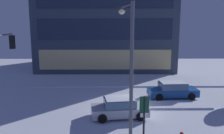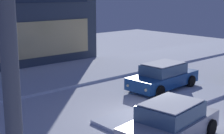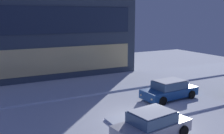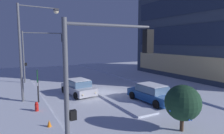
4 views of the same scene
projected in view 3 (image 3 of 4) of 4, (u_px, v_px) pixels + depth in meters
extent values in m
plane|color=silver|center=(144.00, 118.00, 16.37)|extent=(52.00, 52.00, 0.00)
cube|color=silver|center=(92.00, 86.00, 23.68)|extent=(52.00, 5.20, 0.14)
cube|color=silver|center=(170.00, 111.00, 17.27)|extent=(9.00, 1.80, 0.14)
cube|color=#E5C67F|center=(52.00, 61.00, 25.61)|extent=(17.61, 0.10, 2.67)
cube|color=#232D42|center=(50.00, 20.00, 24.84)|extent=(17.61, 0.10, 2.67)
cube|color=#B7B7C1|center=(152.00, 128.00, 13.60)|extent=(4.42, 2.44, 0.66)
cube|color=slate|center=(152.00, 117.00, 13.48)|extent=(2.48, 1.99, 0.60)
cube|color=white|center=(152.00, 111.00, 13.42)|extent=(2.30, 1.86, 0.04)
sphere|color=#F9E5B2|center=(170.00, 116.00, 15.32)|extent=(0.16, 0.16, 0.16)
sphere|color=#F9E5B2|center=(188.00, 123.00, 14.29)|extent=(0.16, 0.16, 0.16)
cylinder|color=black|center=(157.00, 120.00, 15.18)|extent=(0.68, 0.31, 0.66)
cylinder|color=black|center=(183.00, 131.00, 13.66)|extent=(0.68, 0.31, 0.66)
cylinder|color=black|center=(120.00, 132.00, 13.61)|extent=(0.68, 0.31, 0.66)
cube|color=#19478C|center=(169.00, 92.00, 20.10)|extent=(4.66, 2.11, 0.66)
cube|color=slate|center=(170.00, 85.00, 19.98)|extent=(2.56, 1.80, 0.60)
cube|color=white|center=(170.00, 80.00, 19.92)|extent=(2.37, 1.68, 0.04)
sphere|color=#F9E5B2|center=(152.00, 99.00, 18.41)|extent=(0.16, 0.16, 0.16)
sphere|color=#F9E5B2|center=(141.00, 95.00, 19.46)|extent=(0.16, 0.16, 0.16)
cylinder|color=black|center=(163.00, 101.00, 18.60)|extent=(0.67, 0.26, 0.66)
cylinder|color=black|center=(147.00, 95.00, 20.14)|extent=(0.67, 0.26, 0.66)
cylinder|color=black|center=(191.00, 95.00, 20.13)|extent=(0.67, 0.26, 0.66)
cylinder|color=black|center=(175.00, 89.00, 21.67)|extent=(0.67, 0.26, 0.66)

